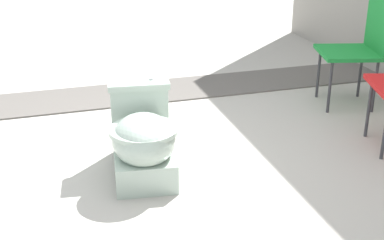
# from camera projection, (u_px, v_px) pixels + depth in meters

# --- Properties ---
(ground_plane) EXTENTS (14.00, 14.00, 0.00)m
(ground_plane) POSITION_uv_depth(u_px,v_px,m) (165.00, 169.00, 3.22)
(ground_plane) COLOR #B7B2A8
(gravel_strip) EXTENTS (0.56, 8.00, 0.01)m
(gravel_strip) POSITION_uv_depth(u_px,v_px,m) (182.00, 88.00, 4.56)
(gravel_strip) COLOR #605B56
(gravel_strip) RESTS_ON ground
(toilet) EXTENTS (0.67, 0.45, 0.52)m
(toilet) POSITION_uv_depth(u_px,v_px,m) (143.00, 139.00, 3.09)
(toilet) COLOR #B2C6B7
(toilet) RESTS_ON ground
(folding_chair_left) EXTENTS (0.54, 0.54, 0.83)m
(folding_chair_left) POSITION_uv_depth(u_px,v_px,m) (363.00, 41.00, 4.04)
(folding_chair_left) COLOR #1E8C38
(folding_chair_left) RESTS_ON ground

